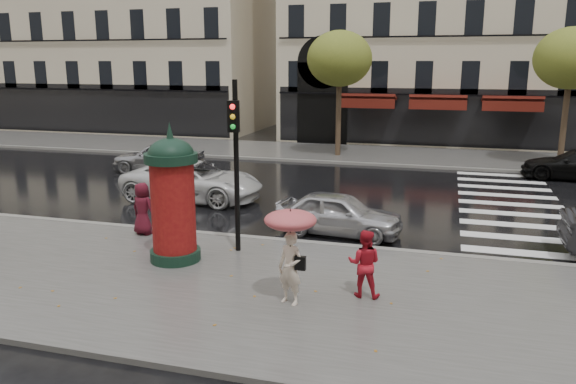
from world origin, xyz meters
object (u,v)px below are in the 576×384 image
(woman_red, at_px, (364,263))
(man_burgundy, at_px, (143,209))
(woman_umbrella, at_px, (290,241))
(traffic_light, at_px, (235,150))
(car_white, at_px, (193,181))
(car_silver, at_px, (339,213))
(morris_column, at_px, (173,195))
(car_far_silver, at_px, (159,157))

(woman_red, distance_m, man_burgundy, 7.35)
(woman_umbrella, relative_size, traffic_light, 0.46)
(traffic_light, bearing_deg, woman_umbrella, -51.14)
(man_burgundy, relative_size, car_white, 0.29)
(woman_umbrella, height_order, man_burgundy, woman_umbrella)
(woman_red, height_order, car_white, woman_red)
(traffic_light, bearing_deg, woman_red, -28.58)
(woman_umbrella, distance_m, car_white, 10.15)
(woman_umbrella, relative_size, car_silver, 0.55)
(traffic_light, bearing_deg, car_silver, 49.33)
(man_burgundy, bearing_deg, woman_red, 172.12)
(woman_red, xyz_separation_m, man_burgundy, (-6.85, 2.68, 0.03))
(woman_red, bearing_deg, man_burgundy, -21.81)
(woman_red, relative_size, car_white, 0.28)
(car_silver, relative_size, car_white, 0.72)
(woman_umbrella, xyz_separation_m, morris_column, (-3.53, 1.74, 0.32))
(car_white, bearing_deg, woman_umbrella, -142.39)
(man_burgundy, xyz_separation_m, car_white, (-0.61, 4.64, -0.16))
(woman_umbrella, height_order, car_far_silver, woman_umbrella)
(car_white, bearing_deg, morris_column, -157.53)
(traffic_light, bearing_deg, car_far_silver, 127.90)
(morris_column, xyz_separation_m, car_far_silver, (-6.39, 10.91, -1.08))
(morris_column, bearing_deg, woman_umbrella, -26.21)
(woman_red, height_order, man_burgundy, man_burgundy)
(woman_red, relative_size, man_burgundy, 0.96)
(car_white, relative_size, car_far_silver, 1.24)
(woman_red, distance_m, car_silver, 4.81)
(woman_umbrella, height_order, car_white, woman_umbrella)
(woman_red, bearing_deg, car_silver, -73.12)
(morris_column, bearing_deg, car_far_silver, 120.37)
(traffic_light, distance_m, car_silver, 4.07)
(woman_umbrella, relative_size, car_white, 0.39)
(woman_umbrella, xyz_separation_m, car_white, (-6.05, 8.11, -0.75))
(woman_red, height_order, car_far_silver, woman_red)
(car_far_silver, bearing_deg, morris_column, 26.10)
(morris_column, distance_m, car_silver, 5.19)
(man_burgundy, distance_m, car_white, 4.68)
(traffic_light, bearing_deg, car_white, 125.51)
(woman_umbrella, bearing_deg, car_silver, 90.18)
(woman_red, relative_size, traffic_light, 0.33)
(woman_umbrella, distance_m, car_silver, 5.45)
(woman_umbrella, distance_m, man_burgundy, 6.48)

